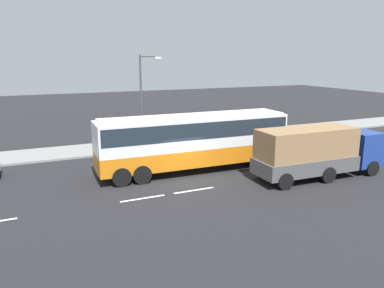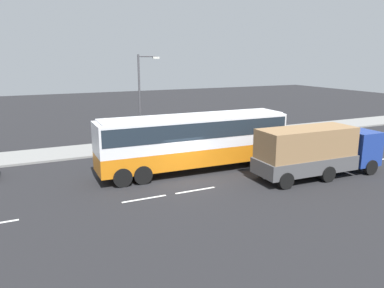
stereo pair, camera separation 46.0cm
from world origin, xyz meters
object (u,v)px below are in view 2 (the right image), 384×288
(car_blue_saloon, at_px, (306,145))
(coach_bus, at_px, (194,137))
(cargo_truck, at_px, (317,150))
(street_lamp, at_px, (142,96))
(pedestrian_near_curb, at_px, (192,131))
(pedestrian_at_crossing, at_px, (110,137))

(car_blue_saloon, bearing_deg, coach_bus, -176.67)
(coach_bus, bearing_deg, cargo_truck, -33.22)
(coach_bus, height_order, cargo_truck, coach_bus)
(car_blue_saloon, height_order, street_lamp, street_lamp)
(street_lamp, bearing_deg, coach_bus, -79.10)
(car_blue_saloon, bearing_deg, pedestrian_near_curb, 131.12)
(car_blue_saloon, bearing_deg, street_lamp, 151.20)
(coach_bus, height_order, pedestrian_at_crossing, coach_bus)
(car_blue_saloon, relative_size, street_lamp, 0.63)
(cargo_truck, height_order, street_lamp, street_lamp)
(cargo_truck, distance_m, pedestrian_near_curb, 12.21)
(pedestrian_at_crossing, bearing_deg, street_lamp, 88.97)
(cargo_truck, xyz_separation_m, car_blue_saloon, (3.08, 4.29, -0.88))
(pedestrian_near_curb, xyz_separation_m, pedestrian_at_crossing, (-7.16, 0.02, 0.08))
(pedestrian_near_curb, bearing_deg, cargo_truck, 123.44)
(pedestrian_near_curb, bearing_deg, coach_bus, 85.63)
(coach_bus, relative_size, street_lamp, 1.72)
(car_blue_saloon, xyz_separation_m, pedestrian_at_crossing, (-13.02, 7.60, 0.30))
(coach_bus, xyz_separation_m, pedestrian_at_crossing, (-3.69, 7.58, -1.14))
(cargo_truck, xyz_separation_m, street_lamp, (-7.53, 10.98, 2.62))
(cargo_truck, distance_m, street_lamp, 13.57)
(coach_bus, height_order, car_blue_saloon, coach_bus)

